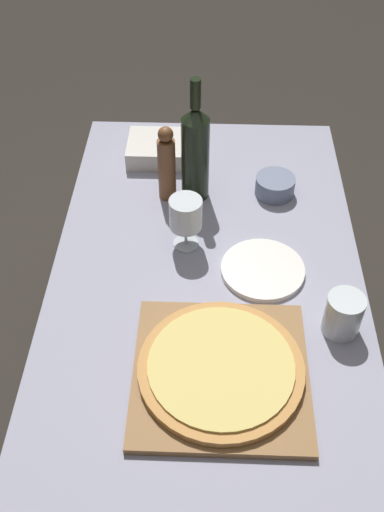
{
  "coord_description": "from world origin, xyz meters",
  "views": [
    {
      "loc": [
        -0.0,
        -1.01,
        1.84
      ],
      "look_at": [
        -0.04,
        0.01,
        0.81
      ],
      "focal_mm": 42.0,
      "sensor_mm": 36.0,
      "label": 1
    }
  ],
  "objects_px": {
    "pizza": "(223,368)",
    "wine_bottle": "(197,152)",
    "wine_glass": "(187,215)",
    "small_bowl": "(276,186)",
    "pepper_mill": "(168,165)"
  },
  "relations": [
    {
      "from": "wine_glass",
      "to": "wine_bottle",
      "type": "bearing_deg",
      "value": 85.18
    },
    {
      "from": "wine_bottle",
      "to": "wine_glass",
      "type": "xyz_separation_m",
      "value": [
        -0.02,
        -0.2,
        -0.05
      ]
    },
    {
      "from": "pizza",
      "to": "pepper_mill",
      "type": "bearing_deg",
      "value": 104.25
    },
    {
      "from": "pizza",
      "to": "wine_bottle",
      "type": "xyz_separation_m",
      "value": [
        -0.07,
        0.6,
        0.12
      ]
    },
    {
      "from": "wine_glass",
      "to": "small_bowl",
      "type": "distance_m",
      "value": 0.33
    },
    {
      "from": "pepper_mill",
      "to": "wine_glass",
      "type": "bearing_deg",
      "value": -72.87
    },
    {
      "from": "pepper_mill",
      "to": "small_bowl",
      "type": "relative_size",
      "value": 2.05
    },
    {
      "from": "pizza",
      "to": "wine_bottle",
      "type": "height_order",
      "value": "wine_bottle"
    },
    {
      "from": "wine_bottle",
      "to": "wine_glass",
      "type": "distance_m",
      "value": 0.21
    },
    {
      "from": "wine_bottle",
      "to": "pepper_mill",
      "type": "height_order",
      "value": "wine_bottle"
    },
    {
      "from": "pepper_mill",
      "to": "wine_glass",
      "type": "xyz_separation_m",
      "value": [
        0.06,
        -0.19,
        -0.01
      ]
    },
    {
      "from": "wine_bottle",
      "to": "wine_glass",
      "type": "height_order",
      "value": "wine_bottle"
    },
    {
      "from": "pizza",
      "to": "small_bowl",
      "type": "bearing_deg",
      "value": 76.22
    },
    {
      "from": "pizza",
      "to": "wine_glass",
      "type": "height_order",
      "value": "wine_glass"
    },
    {
      "from": "pizza",
      "to": "small_bowl",
      "type": "relative_size",
      "value": 3.18
    }
  ]
}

